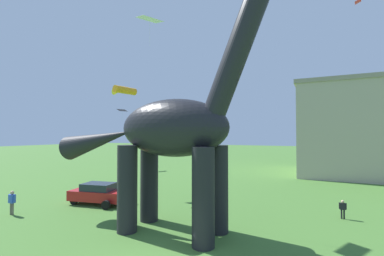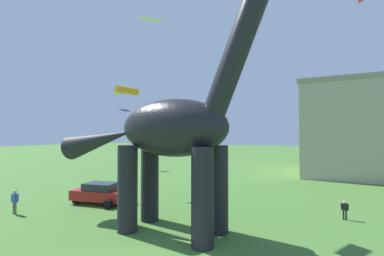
{
  "view_description": "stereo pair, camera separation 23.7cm",
  "coord_description": "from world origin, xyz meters",
  "px_view_note": "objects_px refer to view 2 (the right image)",
  "views": [
    {
      "loc": [
        6.01,
        -7.71,
        5.19
      ],
      "look_at": [
        -0.14,
        5.17,
        5.55
      ],
      "focal_mm": 24.7,
      "sensor_mm": 36.0,
      "label": 1
    },
    {
      "loc": [
        6.22,
        -7.61,
        5.19
      ],
      "look_at": [
        -0.14,
        5.17,
        5.55
      ],
      "focal_mm": 24.7,
      "sensor_mm": 36.0,
      "label": 2
    }
  ],
  "objects_px": {
    "kite_high_right": "(125,110)",
    "kite_apex": "(151,20)",
    "person_strolling_adult": "(15,199)",
    "kite_far_left": "(361,0)",
    "kite_mid_right": "(125,91)",
    "dinosaur_sculpture": "(172,128)",
    "parked_sedan_left": "(100,193)",
    "person_photographer": "(345,208)"
  },
  "relations": [
    {
      "from": "kite_high_right",
      "to": "kite_apex",
      "type": "xyz_separation_m",
      "value": [
        17.29,
        -17.46,
        4.29
      ]
    },
    {
      "from": "person_photographer",
      "to": "kite_far_left",
      "type": "relative_size",
      "value": 1.63
    },
    {
      "from": "person_photographer",
      "to": "kite_far_left",
      "type": "height_order",
      "value": "kite_far_left"
    },
    {
      "from": "person_photographer",
      "to": "parked_sedan_left",
      "type": "bearing_deg",
      "value": -97.52
    },
    {
      "from": "parked_sedan_left",
      "to": "kite_far_left",
      "type": "relative_size",
      "value": 6.32
    },
    {
      "from": "dinosaur_sculpture",
      "to": "parked_sedan_left",
      "type": "height_order",
      "value": "dinosaur_sculpture"
    },
    {
      "from": "person_strolling_adult",
      "to": "person_photographer",
      "type": "bearing_deg",
      "value": 86.19
    },
    {
      "from": "kite_mid_right",
      "to": "kite_high_right",
      "type": "relative_size",
      "value": 1.25
    },
    {
      "from": "person_strolling_adult",
      "to": "parked_sedan_left",
      "type": "bearing_deg",
      "value": 117.91
    },
    {
      "from": "kite_high_right",
      "to": "kite_far_left",
      "type": "height_order",
      "value": "kite_far_left"
    },
    {
      "from": "dinosaur_sculpture",
      "to": "kite_mid_right",
      "type": "xyz_separation_m",
      "value": [
        -8.98,
        6.7,
        3.68
      ]
    },
    {
      "from": "parked_sedan_left",
      "to": "person_strolling_adult",
      "type": "height_order",
      "value": "parked_sedan_left"
    },
    {
      "from": "person_photographer",
      "to": "person_strolling_adult",
      "type": "height_order",
      "value": "person_strolling_adult"
    },
    {
      "from": "parked_sedan_left",
      "to": "kite_far_left",
      "type": "bearing_deg",
      "value": 20.65
    },
    {
      "from": "parked_sedan_left",
      "to": "kite_apex",
      "type": "xyz_separation_m",
      "value": [
        4.22,
        0.45,
        12.53
      ]
    },
    {
      "from": "kite_high_right",
      "to": "kite_far_left",
      "type": "bearing_deg",
      "value": -12.19
    },
    {
      "from": "kite_apex",
      "to": "person_photographer",
      "type": "bearing_deg",
      "value": 15.87
    },
    {
      "from": "parked_sedan_left",
      "to": "kite_far_left",
      "type": "height_order",
      "value": "kite_far_left"
    },
    {
      "from": "person_photographer",
      "to": "kite_mid_right",
      "type": "xyz_separation_m",
      "value": [
        -17.44,
        0.29,
        8.54
      ]
    },
    {
      "from": "kite_apex",
      "to": "person_strolling_adult",
      "type": "bearing_deg",
      "value": -146.47
    },
    {
      "from": "dinosaur_sculpture",
      "to": "kite_mid_right",
      "type": "bearing_deg",
      "value": 173.07
    },
    {
      "from": "dinosaur_sculpture",
      "to": "parked_sedan_left",
      "type": "bearing_deg",
      "value": -168.48
    },
    {
      "from": "kite_apex",
      "to": "dinosaur_sculpture",
      "type": "bearing_deg",
      "value": -40.47
    },
    {
      "from": "dinosaur_sculpture",
      "to": "parked_sedan_left",
      "type": "xyz_separation_m",
      "value": [
        -7.74,
        2.55,
        -4.75
      ]
    },
    {
      "from": "dinosaur_sculpture",
      "to": "parked_sedan_left",
      "type": "relative_size",
      "value": 3.44
    },
    {
      "from": "person_photographer",
      "to": "kite_far_left",
      "type": "distance_m",
      "value": 17.54
    },
    {
      "from": "parked_sedan_left",
      "to": "kite_mid_right",
      "type": "xyz_separation_m",
      "value": [
        -1.24,
        4.15,
        8.43
      ]
    },
    {
      "from": "kite_high_right",
      "to": "kite_apex",
      "type": "bearing_deg",
      "value": -45.28
    },
    {
      "from": "parked_sedan_left",
      "to": "dinosaur_sculpture",
      "type": "bearing_deg",
      "value": -29.36
    },
    {
      "from": "parked_sedan_left",
      "to": "person_photographer",
      "type": "distance_m",
      "value": 16.65
    },
    {
      "from": "kite_mid_right",
      "to": "person_photographer",
      "type": "bearing_deg",
      "value": -0.96
    },
    {
      "from": "dinosaur_sculpture",
      "to": "kite_high_right",
      "type": "bearing_deg",
      "value": 165.26
    },
    {
      "from": "dinosaur_sculpture",
      "to": "person_strolling_adult",
      "type": "bearing_deg",
      "value": -140.52
    },
    {
      "from": "dinosaur_sculpture",
      "to": "kite_mid_right",
      "type": "distance_m",
      "value": 11.79
    },
    {
      "from": "person_strolling_adult",
      "to": "kite_far_left",
      "type": "height_order",
      "value": "kite_far_left"
    },
    {
      "from": "parked_sedan_left",
      "to": "kite_mid_right",
      "type": "height_order",
      "value": "kite_mid_right"
    },
    {
      "from": "kite_mid_right",
      "to": "kite_apex",
      "type": "xyz_separation_m",
      "value": [
        5.46,
        -3.7,
        4.1
      ]
    },
    {
      "from": "parked_sedan_left",
      "to": "kite_far_left",
      "type": "distance_m",
      "value": 26.44
    },
    {
      "from": "person_strolling_adult",
      "to": "kite_mid_right",
      "type": "xyz_separation_m",
      "value": [
        1.86,
        8.55,
        8.3
      ]
    },
    {
      "from": "kite_apex",
      "to": "parked_sedan_left",
      "type": "bearing_deg",
      "value": -173.96
    },
    {
      "from": "dinosaur_sculpture",
      "to": "kite_far_left",
      "type": "distance_m",
      "value": 20.4
    },
    {
      "from": "kite_mid_right",
      "to": "kite_high_right",
      "type": "distance_m",
      "value": 18.15
    }
  ]
}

